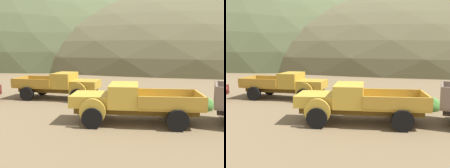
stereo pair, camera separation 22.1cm
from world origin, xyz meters
TOP-DOWN VIEW (x-y plane):
  - hill_center at (-14.35, 67.52)m, footprint 88.61×85.17m
  - hill_far_right at (20.01, 59.30)m, footprint 117.68×72.67m
  - truck_mustard at (4.75, 8.99)m, footprint 6.07×2.60m
  - truck_faded_yellow at (9.84, 4.22)m, footprint 6.32×2.96m
  - bush_between_trucks at (14.04, 7.56)m, footprint 1.33×1.20m

SIDE VIEW (x-z plane):
  - hill_center at x=-14.35m, z-range -24.02..24.02m
  - hill_far_right at x=20.01m, z-range -16.99..16.99m
  - bush_between_trucks at x=14.04m, z-range -0.24..0.76m
  - truck_mustard at x=4.75m, z-range 0.05..1.94m
  - truck_faded_yellow at x=9.84m, z-range 0.05..1.94m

